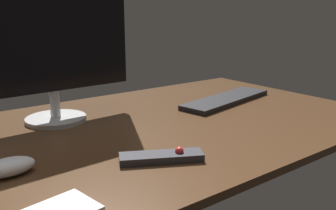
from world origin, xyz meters
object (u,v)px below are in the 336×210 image
at_px(keyboard, 226,99).
at_px(media_remote, 162,157).
at_px(computer_mouse, 8,167).
at_px(monitor, 49,32).

bearing_deg(keyboard, media_remote, -160.96).
relative_size(computer_mouse, media_remote, 0.57).
xyz_separation_m(monitor, keyboard, (0.59, -0.14, -0.26)).
height_order(keyboard, computer_mouse, computer_mouse).
bearing_deg(computer_mouse, monitor, 54.90).
bearing_deg(computer_mouse, media_remote, -23.79).
distance_m(keyboard, computer_mouse, 0.82).
xyz_separation_m(keyboard, media_remote, (-0.51, -0.30, 0.00)).
relative_size(keyboard, media_remote, 2.21).
distance_m(monitor, media_remote, 0.51).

